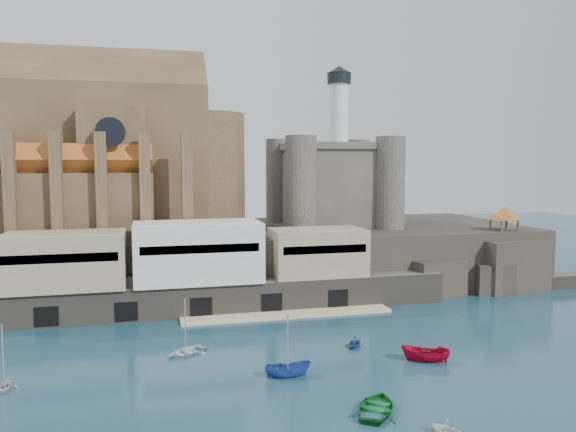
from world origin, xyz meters
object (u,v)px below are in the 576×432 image
(castle_keep, at_px, (332,180))
(boat_2, at_px, (288,377))
(pavilion, at_px, (504,214))
(church, at_px, (102,159))

(castle_keep, height_order, boat_2, castle_keep)
(castle_keep, xyz_separation_m, pavilion, (25.92, -15.08, -5.59))
(castle_keep, distance_m, pavilion, 30.50)
(church, height_order, castle_keep, church)
(pavilion, xyz_separation_m, boat_2, (-45.48, -30.01, -12.73))
(boat_2, bearing_deg, church, 26.82)
(pavilion, relative_size, boat_2, 1.35)
(church, height_order, pavilion, church)
(pavilion, bearing_deg, church, 166.52)
(castle_keep, bearing_deg, pavilion, -30.18)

